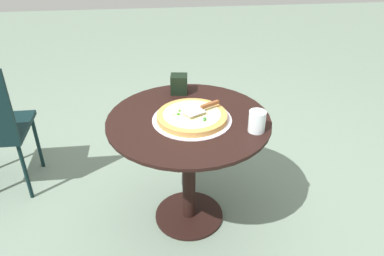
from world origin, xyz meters
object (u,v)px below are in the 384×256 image
object	(u,v)px
drinking_cup	(257,121)
napkin_dispenser	(179,84)
pizza_server	(202,108)
patio_table	(189,146)
pizza_on_tray	(192,117)

from	to	relation	value
drinking_cup	napkin_dispenser	distance (m)	0.57
pizza_server	drinking_cup	xyz separation A→B (m)	(-0.16, -0.25, -0.00)
patio_table	drinking_cup	xyz separation A→B (m)	(-0.15, -0.32, 0.22)
patio_table	pizza_on_tray	distance (m)	0.19
pizza_server	napkin_dispenser	world-z (taller)	napkin_dispenser
pizza_server	napkin_dispenser	bearing A→B (deg)	17.76
patio_table	pizza_server	distance (m)	0.24
drinking_cup	napkin_dispenser	xyz separation A→B (m)	(0.46, 0.34, 0.00)
pizza_server	drinking_cup	distance (m)	0.29
patio_table	pizza_server	xyz separation A→B (m)	(0.01, -0.07, 0.23)
pizza_server	pizza_on_tray	bearing A→B (deg)	107.65
pizza_on_tray	napkin_dispenser	world-z (taller)	napkin_dispenser
pizza_on_tray	drinking_cup	world-z (taller)	drinking_cup
patio_table	drinking_cup	world-z (taller)	drinking_cup
pizza_server	napkin_dispenser	size ratio (longest dim) A/B	1.88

